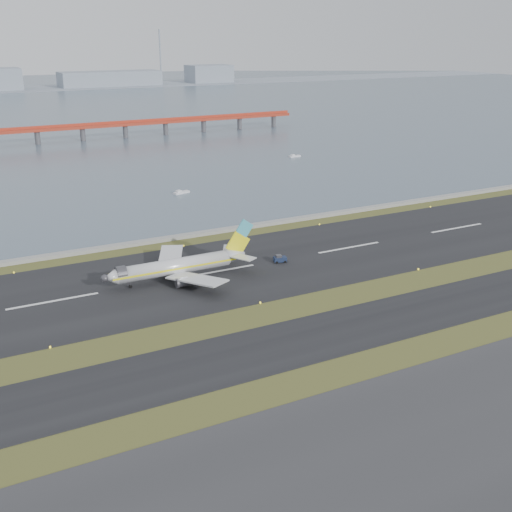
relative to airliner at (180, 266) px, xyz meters
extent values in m
plane|color=#2F4017|center=(9.98, -29.56, -3.46)|extent=(1000.00, 1000.00, 0.00)
cube|color=#2B2B2E|center=(9.98, -84.56, -3.41)|extent=(1000.00, 50.00, 0.10)
cube|color=black|center=(9.98, -41.56, -3.41)|extent=(1000.00, 18.00, 0.10)
cube|color=black|center=(9.98, 0.44, -3.41)|extent=(1000.00, 45.00, 0.10)
cube|color=gray|center=(9.98, 30.44, -2.96)|extent=(1000.00, 2.50, 1.00)
cube|color=#A42F1C|center=(29.98, 220.44, 4.04)|extent=(260.00, 5.00, 1.60)
cube|color=#A42F1C|center=(29.98, 220.44, 5.54)|extent=(260.00, 0.40, 1.40)
cylinder|color=#4C4C51|center=(29.98, 220.44, -0.46)|extent=(2.80, 2.80, 7.00)
cylinder|color=#4C4C51|center=(125.98, 220.44, -0.46)|extent=(2.80, 2.80, 7.00)
cube|color=gray|center=(149.98, 590.44, 4.54)|extent=(110.00, 35.00, 16.00)
cube|color=gray|center=(269.98, 590.44, 6.54)|extent=(50.00, 35.00, 20.00)
cylinder|color=gray|center=(209.98, 590.44, 26.54)|extent=(1.80, 1.80, 60.00)
cylinder|color=silver|center=(-1.50, 0.00, 0.04)|extent=(28.00, 3.80, 3.80)
cone|color=silver|center=(-17.10, 0.00, 0.04)|extent=(3.20, 3.80, 3.80)
cone|color=silver|center=(14.70, 0.00, 0.34)|extent=(5.00, 3.80, 3.80)
cube|color=#FCF31A|center=(-1.50, -1.92, 0.04)|extent=(31.00, 0.06, 0.45)
cube|color=#FCF31A|center=(-1.50, 1.92, 0.04)|extent=(31.00, 0.06, 0.45)
cube|color=silver|center=(0.70, -8.50, -0.66)|extent=(11.31, 15.89, 1.66)
cube|color=silver|center=(0.70, 8.50, -0.66)|extent=(11.31, 15.89, 1.66)
cylinder|color=#3C3B40|center=(-1.00, -6.00, -1.86)|extent=(4.20, 2.10, 2.10)
cylinder|color=#3C3B40|center=(-1.00, 6.00, -1.86)|extent=(4.20, 2.10, 2.10)
cube|color=#FCF31A|center=(15.50, 0.00, 3.24)|extent=(6.80, 0.35, 6.85)
cube|color=#44ABC2|center=(17.40, 0.00, 6.94)|extent=(4.85, 0.37, 4.90)
cube|color=silver|center=(15.00, -3.80, 0.84)|extent=(5.64, 6.80, 0.22)
cube|color=silver|center=(15.00, 3.80, 0.84)|extent=(5.64, 6.80, 0.22)
cylinder|color=black|center=(-12.50, 0.00, -3.01)|extent=(0.80, 0.28, 0.80)
cylinder|color=black|center=(0.00, -2.80, -2.91)|extent=(1.00, 0.38, 1.00)
cylinder|color=black|center=(0.00, 2.80, -2.91)|extent=(1.00, 0.38, 1.00)
cube|color=#16213D|center=(27.14, -0.98, -2.54)|extent=(3.63, 2.62, 1.22)
cube|color=#3C3B40|center=(26.75, -0.88, -1.72)|extent=(1.77, 1.85, 0.71)
cylinder|color=black|center=(25.84, -1.48, -3.10)|extent=(0.77, 0.48, 0.71)
cylinder|color=black|center=(26.27, 0.09, -3.10)|extent=(0.77, 0.48, 0.71)
cylinder|color=black|center=(28.01, -2.06, -3.10)|extent=(0.77, 0.48, 0.71)
cylinder|color=black|center=(28.43, -0.48, -3.10)|extent=(0.77, 0.48, 0.71)
cube|color=silver|center=(32.50, 81.33, -3.10)|extent=(6.57, 3.65, 0.81)
cube|color=silver|center=(31.21, 80.95, -2.38)|extent=(2.12, 1.88, 0.81)
cube|color=silver|center=(107.70, 124.66, -3.12)|extent=(6.10, 2.39, 0.77)
cube|color=silver|center=(106.43, 124.55, -2.44)|extent=(1.82, 1.51, 0.77)
camera|label=1|loc=(-51.41, -135.95, 52.80)|focal=45.00mm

